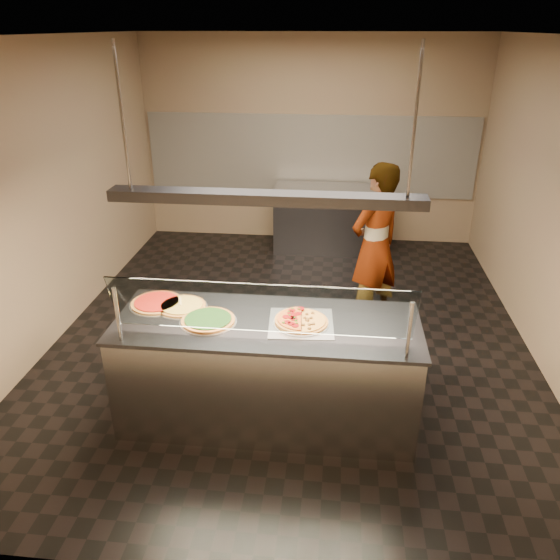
# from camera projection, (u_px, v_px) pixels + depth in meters

# --- Properties ---
(ground) EXTENTS (5.00, 6.00, 0.02)m
(ground) POSITION_uv_depth(u_px,v_px,m) (292.00, 332.00, 6.04)
(ground) COLOR black
(ground) RESTS_ON ground
(ceiling) EXTENTS (5.00, 6.00, 0.02)m
(ceiling) POSITION_uv_depth(u_px,v_px,m) (295.00, 33.00, 4.76)
(ceiling) COLOR silver
(ceiling) RESTS_ON wall_back
(wall_back) EXTENTS (5.00, 0.02, 3.00)m
(wall_back) POSITION_uv_depth(u_px,v_px,m) (310.00, 142.00, 8.11)
(wall_back) COLOR #907F5D
(wall_back) RESTS_ON ground
(wall_front) EXTENTS (5.00, 0.02, 3.00)m
(wall_front) POSITION_uv_depth(u_px,v_px,m) (241.00, 377.00, 2.69)
(wall_front) COLOR #907F5D
(wall_front) RESTS_ON ground
(wall_left) EXTENTS (0.02, 6.00, 3.00)m
(wall_left) POSITION_uv_depth(u_px,v_px,m) (52.00, 193.00, 5.65)
(wall_left) COLOR #907F5D
(wall_left) RESTS_ON ground
(wall_right) EXTENTS (0.02, 6.00, 3.00)m
(wall_right) POSITION_uv_depth(u_px,v_px,m) (557.00, 209.00, 5.16)
(wall_right) COLOR #907F5D
(wall_right) RESTS_ON ground
(tile_band) EXTENTS (4.90, 0.02, 1.20)m
(tile_band) POSITION_uv_depth(u_px,v_px,m) (310.00, 156.00, 8.17)
(tile_band) COLOR silver
(tile_band) RESTS_ON wall_back
(serving_counter) EXTENTS (2.45, 0.94, 0.93)m
(serving_counter) POSITION_uv_depth(u_px,v_px,m) (268.00, 370.00, 4.55)
(serving_counter) COLOR #B7B7BC
(serving_counter) RESTS_ON ground
(sneeze_guard) EXTENTS (2.21, 0.18, 0.54)m
(sneeze_guard) POSITION_uv_depth(u_px,v_px,m) (260.00, 309.00, 3.92)
(sneeze_guard) COLOR #B7B7BC
(sneeze_guard) RESTS_ON serving_counter
(perforated_tray) EXTENTS (0.54, 0.54, 0.01)m
(perforated_tray) POSITION_uv_depth(u_px,v_px,m) (301.00, 323.00, 4.32)
(perforated_tray) COLOR silver
(perforated_tray) RESTS_ON serving_counter
(half_pizza_pepperoni) EXTENTS (0.24, 0.43, 0.05)m
(half_pizza_pepperoni) POSITION_uv_depth(u_px,v_px,m) (289.00, 319.00, 4.32)
(half_pizza_pepperoni) COLOR brown
(half_pizza_pepperoni) RESTS_ON perforated_tray
(half_pizza_sausage) EXTENTS (0.24, 0.43, 0.04)m
(half_pizza_sausage) POSITION_uv_depth(u_px,v_px,m) (314.00, 321.00, 4.30)
(half_pizza_sausage) COLOR brown
(half_pizza_sausage) RESTS_ON perforated_tray
(pizza_spinach) EXTENTS (0.46, 0.46, 0.03)m
(pizza_spinach) POSITION_uv_depth(u_px,v_px,m) (208.00, 320.00, 4.35)
(pizza_spinach) COLOR silver
(pizza_spinach) RESTS_ON serving_counter
(pizza_cheese) EXTENTS (0.43, 0.43, 0.03)m
(pizza_cheese) POSITION_uv_depth(u_px,v_px,m) (182.00, 306.00, 4.57)
(pizza_cheese) COLOR silver
(pizza_cheese) RESTS_ON serving_counter
(pizza_tomato) EXTENTS (0.46, 0.46, 0.03)m
(pizza_tomato) POSITION_uv_depth(u_px,v_px,m) (157.00, 302.00, 4.62)
(pizza_tomato) COLOR silver
(pizza_tomato) RESTS_ON serving_counter
(pizza_spatula) EXTENTS (0.23, 0.22, 0.02)m
(pizza_spatula) POSITION_uv_depth(u_px,v_px,m) (185.00, 304.00, 4.57)
(pizza_spatula) COLOR #B7B7BC
(pizza_spatula) RESTS_ON pizza_spinach
(prep_table) EXTENTS (1.63, 0.74, 0.93)m
(prep_table) POSITION_uv_depth(u_px,v_px,m) (329.00, 219.00, 8.11)
(prep_table) COLOR #3A3A3F
(prep_table) RESTS_ON ground
(worker) EXTENTS (0.79, 0.77, 1.83)m
(worker) POSITION_uv_depth(u_px,v_px,m) (375.00, 246.00, 5.87)
(worker) COLOR #34333F
(worker) RESTS_ON ground
(heat_lamp_housing) EXTENTS (2.30, 0.18, 0.08)m
(heat_lamp_housing) POSITION_uv_depth(u_px,v_px,m) (266.00, 198.00, 3.92)
(heat_lamp_housing) COLOR #3A3A3F
(heat_lamp_housing) RESTS_ON ceiling
(lamp_rod_left) EXTENTS (0.02, 0.02, 1.01)m
(lamp_rod_left) POSITION_uv_depth(u_px,v_px,m) (122.00, 117.00, 3.79)
(lamp_rod_left) COLOR #B7B7BC
(lamp_rod_left) RESTS_ON ceiling
(lamp_rod_right) EXTENTS (0.02, 0.02, 1.01)m
(lamp_rod_right) POSITION_uv_depth(u_px,v_px,m) (415.00, 122.00, 3.59)
(lamp_rod_right) COLOR #B7B7BC
(lamp_rod_right) RESTS_ON ceiling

